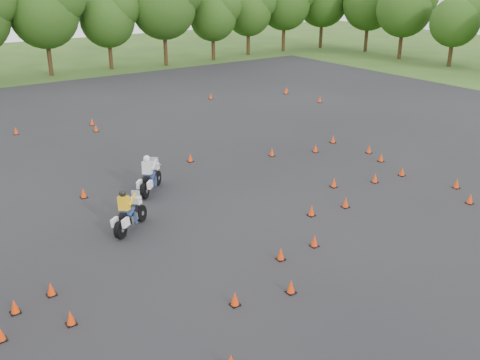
{
  "coord_description": "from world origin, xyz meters",
  "views": [
    {
      "loc": [
        -12.51,
        -13.82,
        9.79
      ],
      "look_at": [
        0.0,
        4.0,
        1.2
      ],
      "focal_mm": 40.0,
      "sensor_mm": 36.0,
      "label": 1
    }
  ],
  "objects": [
    {
      "name": "asphalt_pad",
      "position": [
        0.0,
        6.0,
        0.01
      ],
      "size": [
        62.0,
        62.0,
        0.0
      ],
      "primitive_type": "plane",
      "color": "black",
      "rests_on": "ground"
    },
    {
      "name": "treeline",
      "position": [
        3.54,
        34.75,
        4.66
      ],
      "size": [
        87.27,
        32.28,
        10.73
      ],
      "color": "#234213",
      "rests_on": "ground"
    },
    {
      "name": "ground",
      "position": [
        0.0,
        0.0,
        0.0
      ],
      "size": [
        140.0,
        140.0,
        0.0
      ],
      "primitive_type": "plane",
      "color": "#2D5119",
      "rests_on": "ground"
    },
    {
      "name": "traffic_cones",
      "position": [
        0.82,
        5.91,
        0.23
      ],
      "size": [
        36.32,
        32.95,
        0.45
      ],
      "color": "red",
      "rests_on": "asphalt_pad"
    },
    {
      "name": "rider_white",
      "position": [
        -2.54,
        7.68,
        0.94
      ],
      "size": [
        2.25,
        2.21,
        1.86
      ],
      "primitive_type": null,
      "rotation": [
        0.0,
        0.0,
        0.77
      ],
      "color": "beige",
      "rests_on": "ground"
    },
    {
      "name": "rider_yellow",
      "position": [
        -4.95,
        4.54,
        0.9
      ],
      "size": [
        2.28,
        1.94,
        1.78
      ],
      "primitive_type": null,
      "rotation": [
        0.0,
        0.0,
        0.63
      ],
      "color": "gold",
      "rests_on": "ground"
    }
  ]
}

